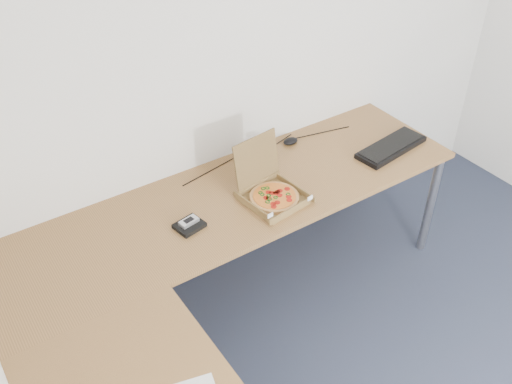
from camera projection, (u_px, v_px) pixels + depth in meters
desk at (224, 278)px, 2.52m from camera, size 2.50×2.20×0.73m
pizza_box at (272, 193)px, 2.89m from camera, size 0.28×0.32×0.28m
drinking_glass at (264, 147)px, 3.18m from camera, size 0.07×0.07×0.12m
keyboard at (391, 147)px, 3.27m from camera, size 0.47×0.22×0.03m
mouse at (290, 141)px, 3.31m from camera, size 0.10×0.07×0.03m
wallet at (189, 225)px, 2.73m from camera, size 0.15×0.13×0.02m
phone at (189, 222)px, 2.73m from camera, size 0.10×0.06×0.02m
dome_speaker at (266, 143)px, 3.25m from camera, size 0.10×0.10×0.08m
cable_bundle at (264, 152)px, 3.25m from camera, size 0.54×0.11×0.01m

